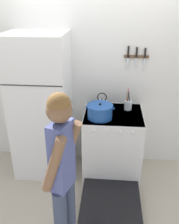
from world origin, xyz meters
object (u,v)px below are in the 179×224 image
at_px(tea_kettle, 102,104).
at_px(utensil_jar, 128,105).
at_px(person, 63,173).
at_px(dutch_oven_pot, 100,111).
at_px(refrigerator, 42,108).
at_px(stove_range, 112,146).

height_order(tea_kettle, utensil_jar, utensil_jar).
bearing_deg(person, tea_kettle, 7.75).
distance_m(dutch_oven_pot, tea_kettle, 0.27).
distance_m(refrigerator, tea_kettle, 0.78).
bearing_deg(utensil_jar, stove_range, -135.48).
bearing_deg(tea_kettle, person, -100.83).
distance_m(stove_range, person, 1.35).
distance_m(stove_range, dutch_oven_pot, 0.57).
height_order(utensil_jar, person, person).
distance_m(stove_range, utensil_jar, 0.58).
height_order(dutch_oven_pot, tea_kettle, tea_kettle).
bearing_deg(dutch_oven_pot, person, -102.75).
xyz_separation_m(refrigerator, dutch_oven_pot, (0.76, -0.16, 0.05)).
bearing_deg(tea_kettle, utensil_jar, 1.22).
bearing_deg(refrigerator, dutch_oven_pot, -11.62).
distance_m(refrigerator, person, 1.35).
height_order(refrigerator, tea_kettle, refrigerator).
bearing_deg(refrigerator, tea_kettle, 8.33).
bearing_deg(person, refrigerator, 40.77).
xyz_separation_m(refrigerator, tea_kettle, (0.77, 0.11, 0.04)).
xyz_separation_m(stove_range, dutch_oven_pot, (-0.16, -0.10, 0.54)).
bearing_deg(dutch_oven_pot, utensil_jar, 38.44).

